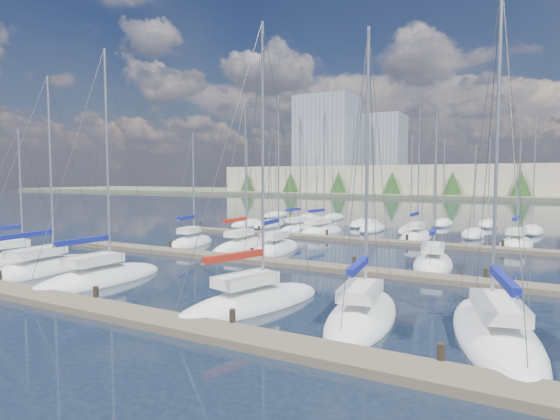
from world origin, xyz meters
The scene contains 20 objects.
ground centered at (0.00, 60.00, 0.00)m, with size 400.00×400.00×0.00m, color #1B2536.
dock_near centered at (0.00, 2.01, 0.15)m, with size 44.00×1.93×1.10m.
dock_mid centered at (0.00, 16.01, 0.15)m, with size 44.00×1.93×1.10m.
dock_far centered at (0.00, 30.01, 0.15)m, with size 44.00×1.93×1.10m.
sailboat_h centered at (-12.95, 20.66, 0.18)m, with size 3.24×6.53×10.91m.
sailboat_c centered at (-7.87, 6.36, 0.18)m, with size 3.57×8.78×14.32m.
sailboat_b centered at (-13.40, 6.51, 0.17)m, with size 4.09×10.14×13.39m.
sailboat_i centered at (-7.76, 21.16, 0.19)m, with size 2.63×8.36×13.59m.
sailboat_e centered at (8.08, 6.71, 0.18)m, with size 3.85×8.61×13.24m.
sailboat_d centered at (2.84, 6.17, 0.19)m, with size 4.90×9.06×14.08m.
sailboat_l centered at (8.32, 20.66, 0.18)m, with size 3.65×8.16×12.07m.
sailboat_j centered at (-4.42, 21.17, 0.18)m, with size 4.01×8.44×13.64m.
sailboat_p centered at (3.89, 35.07, 0.18)m, with size 3.06×8.30×13.88m.
sailboat_q centered at (12.90, 34.22, 0.17)m, with size 3.17×7.61×10.99m.
sailboat_o centered at (-6.29, 34.54, 0.19)m, with size 3.68×7.84×14.18m.
sailboat_n centered at (-9.26, 34.72, 0.20)m, with size 2.67×7.55×13.55m.
sailboat_f centered at (13.26, 6.98, 0.18)m, with size 5.24×10.57×14.30m.
sailboat_a centered at (-18.34, 7.63, 0.18)m, with size 3.22×7.21×10.32m.
distant_boats centered at (-4.34, 43.76, 0.29)m, with size 36.93×20.75×13.30m.
shoreline centered at (-13.29, 149.77, 7.44)m, with size 400.00×60.00×38.00m.
Camera 1 is at (14.56, -12.18, 6.09)m, focal length 30.00 mm.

